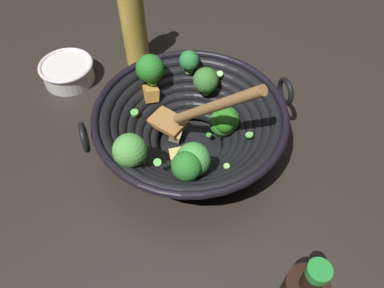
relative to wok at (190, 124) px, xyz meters
name	(u,v)px	position (x,y,z in m)	size (l,w,h in m)	color
ground_plane	(190,148)	(0.00, 0.00, -0.07)	(4.00, 4.00, 0.00)	#28231E
wok	(190,124)	(0.00, 0.00, 0.00)	(0.36, 0.36, 0.23)	black
cooking_oil_bottle	(134,26)	(0.24, -0.19, 0.03)	(0.06, 0.06, 0.24)	gold
prep_bowl	(68,71)	(0.34, -0.05, -0.05)	(0.12, 0.12, 0.05)	silver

